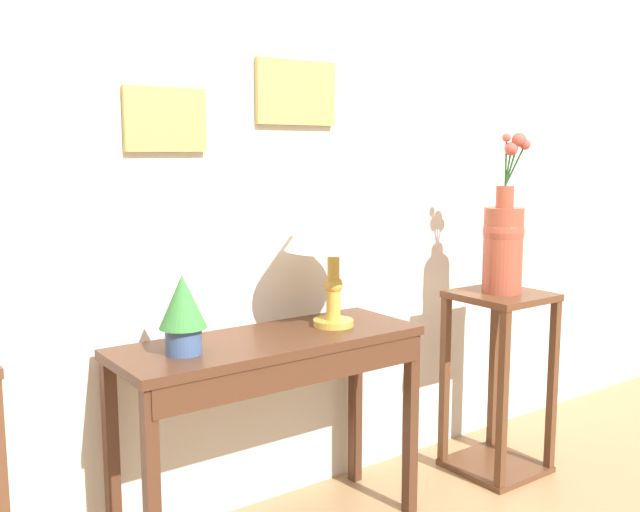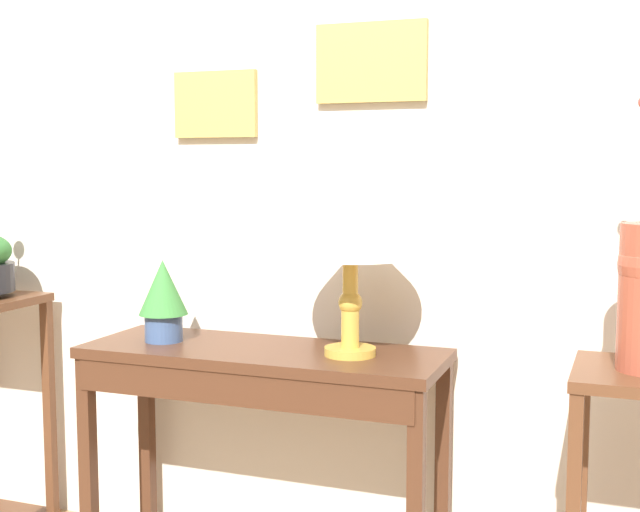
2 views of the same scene
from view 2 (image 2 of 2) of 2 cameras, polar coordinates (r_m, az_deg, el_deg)
The scene contains 4 objects.
back_wall_with_art at distance 2.95m, azimuth -2.92°, elevation 6.98°, with size 9.00×0.13×2.80m.
console_table at distance 2.71m, azimuth -4.06°, elevation -8.69°, with size 1.16×0.42×0.78m.
table_lamp at distance 2.54m, azimuth 2.08°, elevation 2.46°, with size 0.38×0.38×0.56m.
potted_plant_on_console at distance 2.82m, azimuth -10.53°, elevation -2.69°, with size 0.16×0.16×0.27m.
Camera 2 is at (1.17, -1.33, 1.35)m, focal length 47.48 mm.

